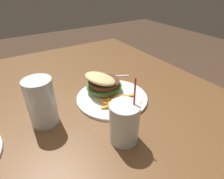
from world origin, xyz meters
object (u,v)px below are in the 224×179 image
Objects in this scene: meal_plate_near at (107,89)px; spoon at (105,76)px; beer_glass at (40,104)px; juice_glass at (124,124)px.

meal_plate_near reaches higher than spoon.
beer_glass is (-0.03, 0.26, 0.04)m from meal_plate_near.
spoon is (0.17, -0.33, -0.07)m from beer_glass.
juice_glass reaches higher than meal_plate_near.
meal_plate_near is at bearing 87.70° from spoon.
meal_plate_near is at bearing -18.68° from juice_glass.
meal_plate_near is 1.75× the size of beer_glass.
juice_glass reaches higher than spoon.
beer_glass is 0.27m from juice_glass.
juice_glass is at bearing 93.26° from spoon.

